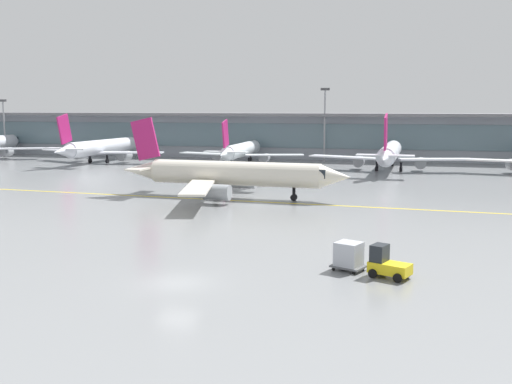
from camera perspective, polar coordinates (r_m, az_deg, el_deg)
The scene contains 11 objects.
ground_plane at distance 37.68m, azimuth -7.67°, elevation -8.75°, with size 400.00×400.00×0.00m, color gray.
taxiway_centreline_stripe at distance 69.32m, azimuth -2.50°, elevation -0.82°, with size 110.00×0.36×0.01m, color yellow.
terminal_concourse at distance 125.32m, azimuth 7.56°, elevation 5.47°, with size 214.16×11.00×9.60m.
gate_airplane_1 at distance 120.59m, azimuth -14.74°, elevation 4.21°, with size 27.20×29.39×9.73m.
gate_airplane_2 at distance 112.75m, azimuth -1.43°, elevation 4.07°, with size 24.68×26.45×8.79m.
gate_airplane_3 at distance 103.98m, azimuth 12.88°, elevation 3.70°, with size 27.98×30.10×9.97m.
taxiing_regional_jet at distance 70.95m, azimuth -2.36°, elevation 1.76°, with size 29.21×27.13×9.67m.
baggage_tug at distance 39.22m, azimuth 12.59°, elevation -6.83°, with size 2.94×2.39×2.10m.
cargo_dolly_lead at distance 40.32m, azimuth 9.00°, elevation -6.08°, with size 2.56×2.29×1.94m.
apron_light_mast_0 at distance 145.27m, azimuth -23.29°, elevation 6.06°, with size 1.80×0.36×12.55m.
apron_light_mast_1 at distance 118.99m, azimuth 6.69°, elevation 6.83°, with size 1.80×0.36×14.64m.
Camera 1 is at (13.22, -33.52, 11.02)m, focal length 41.14 mm.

